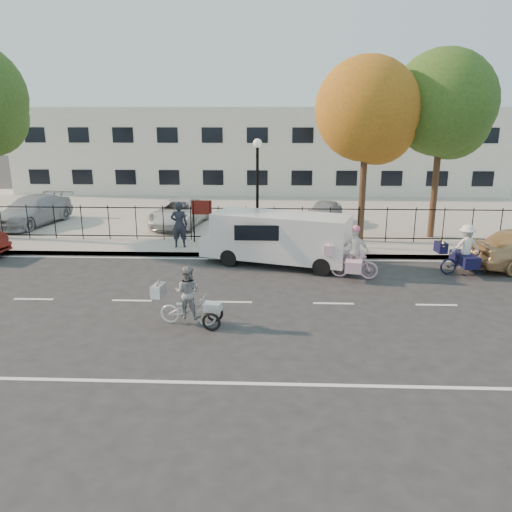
{
  "coord_description": "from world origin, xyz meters",
  "views": [
    {
      "loc": [
        1.28,
        -13.85,
        5.26
      ],
      "look_at": [
        0.67,
        1.2,
        1.1
      ],
      "focal_mm": 35.0,
      "sensor_mm": 36.0,
      "label": 1
    }
  ],
  "objects_px": {
    "bull_bike": "(464,255)",
    "lot_car_a": "(32,211)",
    "unicorn_bike": "(354,259)",
    "pedestrian": "(179,225)",
    "zebra_trike": "(188,302)",
    "lot_car_b": "(180,213)",
    "lot_car_d": "(324,213)",
    "white_van": "(278,237)",
    "lamppost": "(257,173)"
  },
  "relations": [
    {
      "from": "bull_bike",
      "to": "lot_car_a",
      "type": "distance_m",
      "value": 19.88
    },
    {
      "from": "bull_bike",
      "to": "lot_car_a",
      "type": "bearing_deg",
      "value": 64.16
    },
    {
      "from": "bull_bike",
      "to": "lot_car_b",
      "type": "height_order",
      "value": "bull_bike"
    },
    {
      "from": "lamppost",
      "to": "zebra_trike",
      "type": "height_order",
      "value": "lamppost"
    },
    {
      "from": "lot_car_b",
      "to": "bull_bike",
      "type": "bearing_deg",
      "value": -25.08
    },
    {
      "from": "zebra_trike",
      "to": "white_van",
      "type": "distance_m",
      "value": 6.18
    },
    {
      "from": "bull_bike",
      "to": "pedestrian",
      "type": "bearing_deg",
      "value": 69.67
    },
    {
      "from": "lamppost",
      "to": "lot_car_a",
      "type": "relative_size",
      "value": 0.89
    },
    {
      "from": "unicorn_bike",
      "to": "pedestrian",
      "type": "relative_size",
      "value": 1.0
    },
    {
      "from": "zebra_trike",
      "to": "lot_car_a",
      "type": "height_order",
      "value": "zebra_trike"
    },
    {
      "from": "unicorn_bike",
      "to": "lot_car_d",
      "type": "height_order",
      "value": "unicorn_bike"
    },
    {
      "from": "pedestrian",
      "to": "lot_car_a",
      "type": "distance_m",
      "value": 9.14
    },
    {
      "from": "zebra_trike",
      "to": "lot_car_a",
      "type": "distance_m",
      "value": 15.31
    },
    {
      "from": "white_van",
      "to": "lot_car_d",
      "type": "xyz_separation_m",
      "value": [
        2.29,
        6.47,
        -0.3
      ]
    },
    {
      "from": "lamppost",
      "to": "pedestrian",
      "type": "relative_size",
      "value": 2.3
    },
    {
      "from": "unicorn_bike",
      "to": "lot_car_a",
      "type": "distance_m",
      "value": 16.56
    },
    {
      "from": "white_van",
      "to": "lot_car_b",
      "type": "distance_m",
      "value": 7.86
    },
    {
      "from": "lot_car_a",
      "to": "lot_car_b",
      "type": "bearing_deg",
      "value": 11.26
    },
    {
      "from": "bull_bike",
      "to": "unicorn_bike",
      "type": "bearing_deg",
      "value": 93.84
    },
    {
      "from": "zebra_trike",
      "to": "pedestrian",
      "type": "distance_m",
      "value": 7.8
    },
    {
      "from": "zebra_trike",
      "to": "lot_car_b",
      "type": "relative_size",
      "value": 0.41
    },
    {
      "from": "lamppost",
      "to": "lot_car_a",
      "type": "height_order",
      "value": "lamppost"
    },
    {
      "from": "lamppost",
      "to": "unicorn_bike",
      "type": "height_order",
      "value": "lamppost"
    },
    {
      "from": "zebra_trike",
      "to": "lamppost",
      "type": "bearing_deg",
      "value": -1.17
    },
    {
      "from": "zebra_trike",
      "to": "bull_bike",
      "type": "relative_size",
      "value": 0.98
    },
    {
      "from": "unicorn_bike",
      "to": "bull_bike",
      "type": "xyz_separation_m",
      "value": [
        3.91,
        0.63,
        0.02
      ]
    },
    {
      "from": "white_van",
      "to": "lot_car_d",
      "type": "bearing_deg",
      "value": 87.64
    },
    {
      "from": "pedestrian",
      "to": "lot_car_b",
      "type": "bearing_deg",
      "value": -83.73
    },
    {
      "from": "zebra_trike",
      "to": "lot_car_d",
      "type": "xyz_separation_m",
      "value": [
        4.66,
        12.16,
        0.14
      ]
    },
    {
      "from": "lamppost",
      "to": "bull_bike",
      "type": "xyz_separation_m",
      "value": [
        7.33,
        -3.7,
        -2.41
      ]
    },
    {
      "from": "bull_bike",
      "to": "lot_car_b",
      "type": "bearing_deg",
      "value": 52.55
    },
    {
      "from": "zebra_trike",
      "to": "lot_car_b",
      "type": "bearing_deg",
      "value": 20.55
    },
    {
      "from": "unicorn_bike",
      "to": "white_van",
      "type": "relative_size",
      "value": 0.32
    },
    {
      "from": "lot_car_a",
      "to": "unicorn_bike",
      "type": "bearing_deg",
      "value": -17.03
    },
    {
      "from": "lot_car_a",
      "to": "white_van",
      "type": "bearing_deg",
      "value": -16.24
    },
    {
      "from": "lamppost",
      "to": "bull_bike",
      "type": "distance_m",
      "value": 8.56
    },
    {
      "from": "zebra_trike",
      "to": "lot_car_d",
      "type": "relative_size",
      "value": 0.52
    },
    {
      "from": "unicorn_bike",
      "to": "pedestrian",
      "type": "bearing_deg",
      "value": 74.98
    },
    {
      "from": "lot_car_d",
      "to": "unicorn_bike",
      "type": "bearing_deg",
      "value": -71.98
    },
    {
      "from": "unicorn_bike",
      "to": "bull_bike",
      "type": "height_order",
      "value": "unicorn_bike"
    },
    {
      "from": "unicorn_bike",
      "to": "white_van",
      "type": "height_order",
      "value": "white_van"
    },
    {
      "from": "white_van",
      "to": "zebra_trike",
      "type": "bearing_deg",
      "value": -95.42
    },
    {
      "from": "unicorn_bike",
      "to": "pedestrian",
      "type": "xyz_separation_m",
      "value": [
        -6.58,
        3.44,
        0.41
      ]
    },
    {
      "from": "zebra_trike",
      "to": "white_van",
      "type": "bearing_deg",
      "value": -13.74
    },
    {
      "from": "lot_car_b",
      "to": "lot_car_d",
      "type": "xyz_separation_m",
      "value": [
        7.12,
        0.27,
        -0.03
      ]
    },
    {
      "from": "lamppost",
      "to": "lot_car_b",
      "type": "height_order",
      "value": "lamppost"
    },
    {
      "from": "lot_car_a",
      "to": "lot_car_d",
      "type": "bearing_deg",
      "value": 11.87
    },
    {
      "from": "bull_bike",
      "to": "pedestrian",
      "type": "distance_m",
      "value": 10.86
    },
    {
      "from": "pedestrian",
      "to": "lot_car_b",
      "type": "xyz_separation_m",
      "value": [
        -0.8,
        4.28,
        -0.3
      ]
    },
    {
      "from": "zebra_trike",
      "to": "lot_car_d",
      "type": "bearing_deg",
      "value": -12.12
    }
  ]
}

